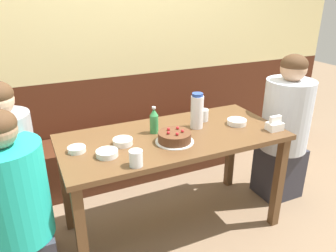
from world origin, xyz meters
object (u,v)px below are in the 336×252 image
(bowl_soup_white, at_px, (237,122))
(bowl_side_dish, at_px, (107,153))
(bowl_sauce_shallow, at_px, (123,141))
(birthday_cake, at_px, (175,137))
(napkin_holder, at_px, (275,125))
(glass_tumbler_short, at_px, (203,115))
(glass_water_tall, at_px, (136,158))
(bench_seat, at_px, (136,154))
(soju_bottle, at_px, (154,121))
(person_teal_shirt, at_px, (285,129))
(bowl_rice_small, at_px, (77,149))
(water_pitcher, at_px, (197,111))
(person_pale_blue_shirt, at_px, (16,215))
(person_grey_tee, at_px, (14,188))

(bowl_soup_white, distance_m, bowl_side_dish, 1.01)
(bowl_soup_white, xyz_separation_m, bowl_sauce_shallow, (-0.87, 0.03, 0.00))
(birthday_cake, height_order, bowl_soup_white, birthday_cake)
(birthday_cake, relative_size, bowl_soup_white, 1.79)
(napkin_holder, distance_m, bowl_side_dish, 1.19)
(napkin_holder, relative_size, glass_tumbler_short, 1.23)
(glass_water_tall, relative_size, glass_tumbler_short, 1.06)
(bench_seat, bearing_deg, soju_bottle, -97.93)
(bowl_sauce_shallow, bearing_deg, person_teal_shirt, 0.26)
(birthday_cake, relative_size, glass_tumbler_short, 2.85)
(glass_water_tall, bearing_deg, birthday_cake, 29.67)
(bowl_soup_white, bearing_deg, soju_bottle, 169.45)
(bowl_rice_small, bearing_deg, birthday_cake, -11.82)
(bowl_side_dish, bearing_deg, bowl_rice_small, 138.89)
(water_pitcher, xyz_separation_m, bowl_soup_white, (0.30, -0.07, -0.11))
(water_pitcher, height_order, glass_tumbler_short, water_pitcher)
(birthday_cake, xyz_separation_m, glass_water_tall, (-0.33, -0.19, 0.01))
(birthday_cake, bearing_deg, bowl_side_dish, -178.99)
(bowl_sauce_shallow, distance_m, person_teal_shirt, 1.40)
(bowl_sauce_shallow, relative_size, glass_tumbler_short, 1.43)
(bowl_sauce_shallow, bearing_deg, glass_water_tall, -92.61)
(glass_water_tall, distance_m, person_teal_shirt, 1.45)
(glass_tumbler_short, distance_m, person_pale_blue_shirt, 1.42)
(bench_seat, bearing_deg, napkin_holder, -56.71)
(bowl_side_dish, relative_size, glass_tumbler_short, 1.48)
(bench_seat, height_order, bowl_rice_small, bowl_rice_small)
(soju_bottle, bearing_deg, bowl_soup_white, -10.55)
(water_pitcher, bearing_deg, bowl_rice_small, -178.21)
(napkin_holder, bearing_deg, glass_water_tall, -176.10)
(napkin_holder, xyz_separation_m, bowl_side_dish, (-1.18, 0.11, -0.02))
(birthday_cake, xyz_separation_m, glass_tumbler_short, (0.36, 0.25, 0.01))
(glass_water_tall, relative_size, person_grey_tee, 0.08)
(glass_tumbler_short, xyz_separation_m, person_teal_shirt, (0.71, -0.13, -0.19))
(person_grey_tee, bearing_deg, napkin_holder, -8.90)
(soju_bottle, relative_size, glass_tumbler_short, 2.14)
(birthday_cake, distance_m, bowl_soup_white, 0.56)
(person_pale_blue_shirt, bearing_deg, glass_water_tall, -6.93)
(napkin_holder, bearing_deg, bowl_side_dish, 174.71)
(bowl_rice_small, relative_size, glass_tumbler_short, 1.24)
(bench_seat, distance_m, person_grey_tee, 1.35)
(glass_water_tall, xyz_separation_m, glass_tumbler_short, (0.69, 0.44, -0.00))
(bench_seat, relative_size, birthday_cake, 7.65)
(water_pitcher, bearing_deg, bowl_side_dish, -167.02)
(bowl_soup_white, bearing_deg, person_pale_blue_shirt, -172.98)
(birthday_cake, height_order, person_pale_blue_shirt, person_pale_blue_shirt)
(napkin_holder, bearing_deg, bench_seat, 123.29)
(bowl_sauce_shallow, relative_size, person_teal_shirt, 0.10)
(bowl_sauce_shallow, bearing_deg, bowl_side_dish, -138.71)
(bowl_side_dish, height_order, person_grey_tee, person_grey_tee)
(water_pitcher, bearing_deg, bowl_sauce_shallow, -175.49)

